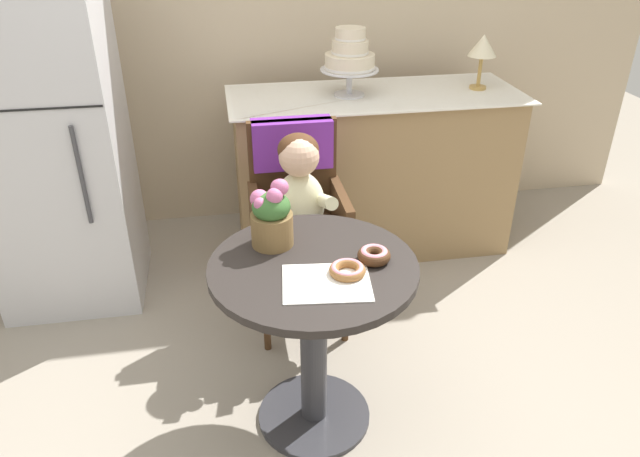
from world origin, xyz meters
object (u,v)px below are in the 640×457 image
object	(u,v)px
cafe_table	(313,314)
tiered_cake_stand	(350,56)
wicker_chair	(296,193)
donut_front	(374,255)
refrigerator	(50,134)
seated_child	(301,201)
flower_vase	(271,215)
table_lamp	(483,48)
donut_mid	(347,270)

from	to	relation	value
cafe_table	tiered_cake_stand	distance (m)	1.49
wicker_chair	donut_front	size ratio (longest dim) A/B	8.39
refrigerator	seated_child	bearing A→B (deg)	-26.33
flower_vase	refrigerator	bearing A→B (deg)	134.64
wicker_chair	table_lamp	bearing A→B (deg)	34.72
wicker_chair	seated_child	bearing A→B (deg)	-83.65
donut_mid	wicker_chair	bearing A→B (deg)	94.40
wicker_chair	seated_child	xyz separation A→B (m)	(0.00, -0.16, 0.04)
refrigerator	flower_vase	bearing A→B (deg)	-45.36
table_lamp	wicker_chair	bearing A→B (deg)	-151.63
wicker_chair	table_lamp	world-z (taller)	table_lamp
seated_child	donut_mid	xyz separation A→B (m)	(0.06, -0.64, 0.06)
cafe_table	donut_front	bearing A→B (deg)	-4.71
refrigerator	wicker_chair	bearing A→B (deg)	-19.38
donut_mid	table_lamp	distance (m)	1.76
tiered_cake_stand	donut_mid	bearing A→B (deg)	-102.44
wicker_chair	donut_front	xyz separation A→B (m)	(0.17, -0.73, 0.10)
donut_mid	refrigerator	size ratio (longest dim) A/B	0.07
wicker_chair	donut_front	bearing A→B (deg)	-70.72
donut_mid	tiered_cake_stand	bearing A→B (deg)	77.56
tiered_cake_stand	refrigerator	size ratio (longest dim) A/B	0.20
wicker_chair	tiered_cake_stand	bearing A→B (deg)	64.20
seated_child	refrigerator	bearing A→B (deg)	153.67
donut_front	flower_vase	distance (m)	0.38
flower_vase	refrigerator	distance (m)	1.32
flower_vase	table_lamp	distance (m)	1.71
seated_child	donut_front	bearing A→B (deg)	-73.76
table_lamp	donut_front	bearing A→B (deg)	-124.65
donut_mid	flower_vase	xyz separation A→B (m)	(-0.22, 0.24, 0.10)
donut_mid	refrigerator	bearing A→B (deg)	134.21
tiered_cake_stand	table_lamp	xyz separation A→B (m)	(0.71, -0.00, 0.01)
donut_front	table_lamp	size ratio (longest dim) A/B	0.40
donut_mid	tiered_cake_stand	xyz separation A→B (m)	(0.30, 1.38, 0.36)
cafe_table	donut_front	size ratio (longest dim) A/B	6.33
donut_mid	cafe_table	bearing A→B (deg)	140.49
seated_child	donut_mid	distance (m)	0.65
flower_vase	refrigerator	world-z (taller)	refrigerator
seated_child	flower_vase	world-z (taller)	flower_vase
donut_front	table_lamp	world-z (taller)	table_lamp
wicker_chair	refrigerator	bearing A→B (deg)	166.97
tiered_cake_stand	refrigerator	bearing A→B (deg)	-172.17
wicker_chair	tiered_cake_stand	xyz separation A→B (m)	(0.37, 0.58, 0.46)
wicker_chair	flower_vase	xyz separation A→B (m)	(-0.16, -0.56, 0.20)
flower_vase	donut_mid	bearing A→B (deg)	-47.53
wicker_chair	tiered_cake_stand	size ratio (longest dim) A/B	2.79
table_lamp	refrigerator	xyz separation A→B (m)	(-2.17, -0.20, -0.27)
donut_front	donut_mid	bearing A→B (deg)	-148.43
seated_child	donut_front	size ratio (longest dim) A/B	6.39
seated_child	tiered_cake_stand	xyz separation A→B (m)	(0.37, 0.74, 0.42)
cafe_table	seated_child	world-z (taller)	seated_child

